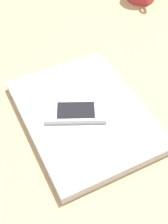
{
  "coord_description": "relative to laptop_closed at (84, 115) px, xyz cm",
  "views": [
    {
      "loc": [
        43.04,
        -8.9,
        52.2
      ],
      "look_at": [
        3.83,
        -0.62,
        5.0
      ],
      "focal_mm": 49.44,
      "sensor_mm": 36.0,
      "label": 1
    }
  ],
  "objects": [
    {
      "name": "cell_phone_on_laptop",
      "position": [
        0.34,
        -1.7,
        1.71
      ],
      "size": [
        7.44,
        12.65,
        1.3
      ],
      "color": "silver",
      "rests_on": "laptop_closed"
    },
    {
      "name": "desk_surface",
      "position": [
        -3.83,
        0.62,
        -2.59
      ],
      "size": [
        120.0,
        80.0,
        3.0
      ],
      "primitive_type": "cube",
      "color": "tan",
      "rests_on": "ground"
    },
    {
      "name": "laptop_closed",
      "position": [
        0.0,
        0.0,
        0.0
      ],
      "size": [
        35.05,
        30.0,
        2.18
      ],
      "primitive_type": "cube",
      "rotation": [
        0.0,
        0.0,
        0.25
      ],
      "color": "#B7BABC",
      "rests_on": "desk_surface"
    }
  ]
}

